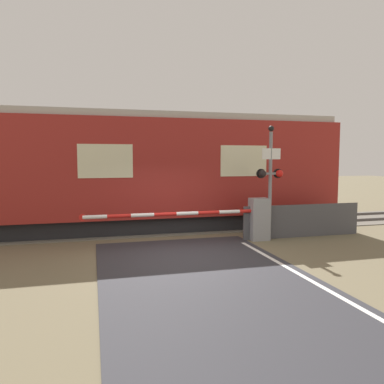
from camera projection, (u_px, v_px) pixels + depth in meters
ground_plane at (185, 256)px, 10.17m from camera, size 80.00×80.00×0.00m
track_bed at (159, 228)px, 14.23m from camera, size 36.00×3.20×0.13m
train at (104, 172)px, 13.53m from camera, size 17.44×2.99×4.25m
crossing_barrier at (247, 218)px, 11.99m from camera, size 5.89×0.44×1.36m
signal_post at (270, 176)px, 11.94m from camera, size 0.89×0.26×3.68m
roadside_fence at (302, 221)px, 12.60m from camera, size 4.27×0.06×1.10m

